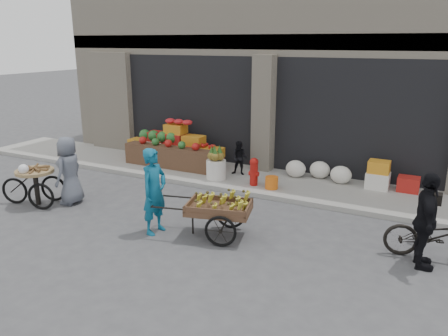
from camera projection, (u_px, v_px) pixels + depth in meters
The scene contains 15 objects.
ground at pixel (162, 242), 8.20m from camera, with size 80.00×80.00×0.00m, color #424244.
sidewalk at pixel (250, 179), 11.69m from camera, with size 18.00×2.20×0.12m, color gray.
building at pixel (300, 49), 14.13m from camera, with size 14.00×6.45×7.00m.
fruit_display at pixel (177, 145), 12.84m from camera, with size 3.10×1.12×1.24m.
pineapple_bin at pixel (216, 169), 11.50m from camera, with size 0.52×0.52×0.50m, color silver.
fire_hydrant at pixel (254, 170), 10.94m from camera, with size 0.22×0.22×0.71m.
orange_bucket at pixel (272, 183), 10.75m from camera, with size 0.32×0.32×0.30m, color orange.
right_bay_goods at pixel (355, 174), 10.97m from camera, with size 3.35×0.60×0.70m.
seated_person at pixel (240, 158), 11.78m from camera, with size 0.45×0.35×0.93m, color black.
banana_cart at pixel (217, 206), 8.27m from camera, with size 2.16×1.26×0.85m.
vendor_woman at pixel (154, 191), 8.39m from camera, with size 0.62×0.41×1.70m, color #105B7D.
tricycle_cart at pixel (36, 181), 9.90m from camera, with size 1.45×1.07×0.95m.
vendor_grey at pixel (69, 170), 9.95m from camera, with size 0.77×0.50×1.57m, color slate.
bicycle at pixel (437, 235), 7.43m from camera, with size 0.60×1.72×0.90m, color black.
cyclist at pixel (426, 221), 7.07m from camera, with size 0.96×0.40×1.64m, color black.
Camera 1 is at (4.43, -6.14, 3.63)m, focal length 35.00 mm.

